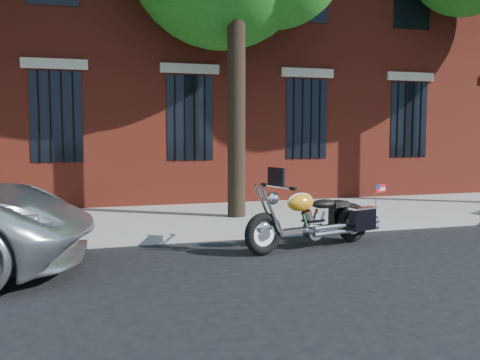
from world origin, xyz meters
name	(u,v)px	position (x,y,z in m)	size (l,w,h in m)	color
ground	(260,256)	(0.00, 0.00, 0.00)	(120.00, 120.00, 0.00)	black
curb	(234,235)	(0.00, 1.38, 0.07)	(40.00, 0.16, 0.15)	gray
sidewalk	(209,218)	(0.00, 3.26, 0.07)	(40.00, 3.60, 0.15)	gray
building	(157,3)	(0.00, 10.06, 6.00)	(26.00, 10.08, 12.00)	maroon
motorcycle	(317,220)	(1.09, 0.32, 0.45)	(2.62, 1.16, 1.32)	black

